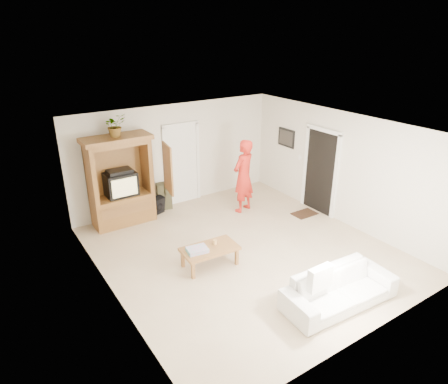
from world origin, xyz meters
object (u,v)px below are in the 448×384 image
object	(u,v)px
armoire	(122,186)
man	(243,176)
coffee_table	(210,250)
sofa	(340,289)

from	to	relation	value
armoire	man	distance (m)	2.91
armoire	coffee_table	world-z (taller)	armoire
armoire	coffee_table	bearing A→B (deg)	-75.76
armoire	man	world-z (taller)	armoire
armoire	man	size ratio (longest dim) A/B	1.14
man	coffee_table	world-z (taller)	man
armoire	coffee_table	xyz separation A→B (m)	(0.69, -2.73, -0.56)
man	sofa	bearing A→B (deg)	59.88
man	sofa	size ratio (longest dim) A/B	0.92
sofa	man	bearing A→B (deg)	81.60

